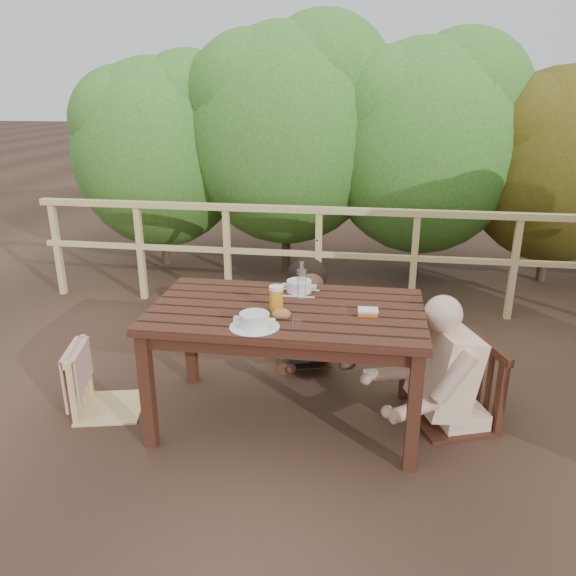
# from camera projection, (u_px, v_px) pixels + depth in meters

# --- Properties ---
(ground) EXTENTS (60.00, 60.00, 0.00)m
(ground) POSITION_uv_depth(u_px,v_px,m) (287.00, 418.00, 3.74)
(ground) COLOR #482F22
(ground) RESTS_ON ground
(table) EXTENTS (1.67, 0.94, 0.77)m
(table) POSITION_uv_depth(u_px,v_px,m) (287.00, 366.00, 3.61)
(table) COLOR #361A11
(table) RESTS_ON ground
(chair_left) EXTENTS (0.52, 0.52, 0.87)m
(chair_left) POSITION_uv_depth(u_px,v_px,m) (104.00, 351.00, 3.71)
(chair_left) COLOR #D4B672
(chair_left) RESTS_ON ground
(chair_far) EXTENTS (0.51, 0.51, 0.82)m
(chair_far) POSITION_uv_depth(u_px,v_px,m) (303.00, 312.00, 4.42)
(chair_far) COLOR #361A11
(chair_far) RESTS_ON ground
(chair_right) EXTENTS (0.64, 0.64, 1.01)m
(chair_right) POSITION_uv_depth(u_px,v_px,m) (458.00, 350.00, 3.57)
(chair_right) COLOR #361A11
(chair_right) RESTS_ON ground
(woman) EXTENTS (0.72, 0.80, 1.35)m
(woman) POSITION_uv_depth(u_px,v_px,m) (303.00, 279.00, 4.35)
(woman) COLOR black
(woman) RESTS_ON ground
(diner_right) EXTENTS (0.87, 0.79, 1.45)m
(diner_right) POSITION_uv_depth(u_px,v_px,m) (466.00, 318.00, 3.49)
(diner_right) COLOR beige
(diner_right) RESTS_ON ground
(railing) EXTENTS (5.60, 0.10, 1.01)m
(railing) POSITION_uv_depth(u_px,v_px,m) (318.00, 259.00, 5.43)
(railing) COLOR #D4B672
(railing) RESTS_ON ground
(hedge_row) EXTENTS (6.60, 1.60, 3.80)m
(hedge_row) POSITION_uv_depth(u_px,v_px,m) (369.00, 103.00, 6.02)
(hedge_row) COLOR #386924
(hedge_row) RESTS_ON ground
(soup_near) EXTENTS (0.29, 0.29, 0.10)m
(soup_near) POSITION_uv_depth(u_px,v_px,m) (254.00, 321.00, 3.19)
(soup_near) COLOR silver
(soup_near) RESTS_ON table
(soup_far) EXTENTS (0.28, 0.28, 0.09)m
(soup_far) POSITION_uv_depth(u_px,v_px,m) (299.00, 287.00, 3.73)
(soup_far) COLOR silver
(soup_far) RESTS_ON table
(bread_roll) EXTENTS (0.11, 0.09, 0.07)m
(bread_roll) POSITION_uv_depth(u_px,v_px,m) (281.00, 314.00, 3.33)
(bread_roll) COLOR #A06A34
(bread_roll) RESTS_ON table
(beer_glass) EXTENTS (0.09, 0.09, 0.17)m
(beer_glass) POSITION_uv_depth(u_px,v_px,m) (276.00, 299.00, 3.42)
(beer_glass) COLOR orange
(beer_glass) RESTS_ON table
(bottle) EXTENTS (0.06, 0.06, 0.26)m
(bottle) POSITION_uv_depth(u_px,v_px,m) (302.00, 282.00, 3.57)
(bottle) COLOR silver
(bottle) RESTS_ON table
(tumbler) EXTENTS (0.06, 0.06, 0.07)m
(tumbler) POSITION_uv_depth(u_px,v_px,m) (297.00, 325.00, 3.17)
(tumbler) COLOR white
(tumbler) RESTS_ON table
(butter_tub) EXTENTS (0.12, 0.09, 0.05)m
(butter_tub) POSITION_uv_depth(u_px,v_px,m) (368.00, 313.00, 3.36)
(butter_tub) COLOR white
(butter_tub) RESTS_ON table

